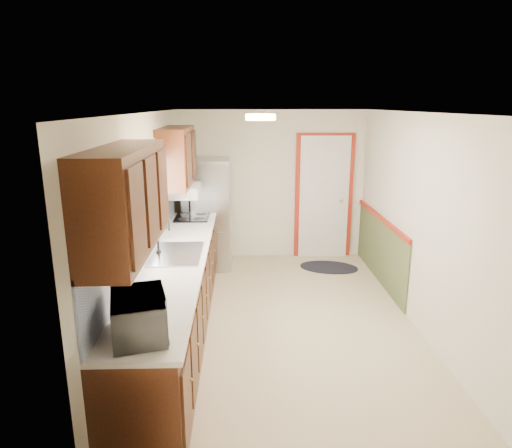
{
  "coord_description": "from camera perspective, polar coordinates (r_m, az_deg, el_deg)",
  "views": [
    {
      "loc": [
        -0.49,
        -4.82,
        2.49
      ],
      "look_at": [
        -0.33,
        0.24,
        1.15
      ],
      "focal_mm": 32.0,
      "sensor_mm": 36.0,
      "label": 1
    }
  ],
  "objects": [
    {
      "name": "room_shell",
      "position": [
        5.02,
        3.88,
        -0.11
      ],
      "size": [
        3.2,
        5.2,
        2.52
      ],
      "color": "tan",
      "rests_on": "ground"
    },
    {
      "name": "kitchen_run",
      "position": [
        4.89,
        -10.49,
        -5.53
      ],
      "size": [
        0.63,
        4.0,
        2.2
      ],
      "color": "#3B1B0D",
      "rests_on": "ground"
    },
    {
      "name": "back_wall_trim",
      "position": [
        7.36,
        9.87,
        2.06
      ],
      "size": [
        1.12,
        2.3,
        2.08
      ],
      "color": "maroon",
      "rests_on": "ground"
    },
    {
      "name": "ceiling_fixture",
      "position": [
        4.63,
        0.58,
        13.22
      ],
      "size": [
        0.3,
        0.3,
        0.06
      ],
      "primitive_type": "cylinder",
      "color": "#FFD88C",
      "rests_on": "room_shell"
    },
    {
      "name": "microwave",
      "position": [
        3.26,
        -14.42,
        -10.55
      ],
      "size": [
        0.42,
        0.59,
        0.36
      ],
      "primitive_type": "imported",
      "rotation": [
        0.0,
        0.0,
        1.83
      ],
      "color": "white",
      "rests_on": "kitchen_run"
    },
    {
      "name": "refrigerator",
      "position": [
        7.08,
        -6.05,
        1.3
      ],
      "size": [
        0.72,
        0.72,
        1.69
      ],
      "rotation": [
        0.0,
        0.0,
        -0.02
      ],
      "color": "#B7B7BC",
      "rests_on": "ground"
    },
    {
      "name": "rug",
      "position": [
        7.26,
        9.09,
        -5.36
      ],
      "size": [
        1.02,
        0.79,
        0.01
      ],
      "primitive_type": "ellipsoid",
      "rotation": [
        0.0,
        0.0,
        -0.25
      ],
      "color": "black",
      "rests_on": "ground"
    },
    {
      "name": "cooktop",
      "position": [
        6.45,
        -7.98,
        0.86
      ],
      "size": [
        0.46,
        0.56,
        0.02
      ],
      "primitive_type": "cube",
      "color": "black",
      "rests_on": "kitchen_run"
    }
  ]
}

